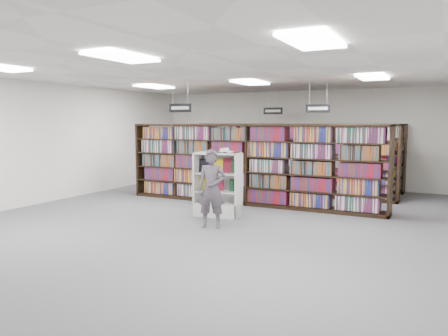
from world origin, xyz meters
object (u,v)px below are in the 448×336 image
at_px(bookshelf_row_near, 250,164).
at_px(endcap_display, 219,195).
at_px(shopper, 212,189).
at_px(open_book, 225,151).

relative_size(bookshelf_row_near, endcap_display, 4.79).
bearing_deg(shopper, endcap_display, 92.94).
bearing_deg(endcap_display, shopper, -76.76).
height_order(open_book, shopper, shopper).
xyz_separation_m(bookshelf_row_near, shopper, (0.32, -2.70, -0.25)).
distance_m(bookshelf_row_near, open_book, 1.66).
distance_m(bookshelf_row_near, endcap_display, 1.74).
bearing_deg(open_book, bookshelf_row_near, 89.90).
height_order(bookshelf_row_near, endcap_display, bookshelf_row_near).
bearing_deg(endcap_display, open_book, 9.54).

